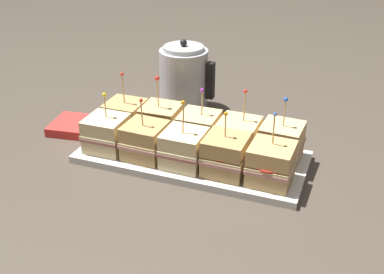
{
  "coord_description": "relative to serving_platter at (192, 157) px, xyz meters",
  "views": [
    {
      "loc": [
        0.36,
        -0.96,
        0.6
      ],
      "look_at": [
        0.0,
        0.0,
        0.06
      ],
      "focal_mm": 45.0,
      "sensor_mm": 36.0,
      "label": 1
    }
  ],
  "objects": [
    {
      "name": "sandwich_front_left",
      "position": [
        -0.1,
        -0.05,
        0.05
      ],
      "size": [
        0.1,
        0.1,
        0.15
      ],
      "color": "tan",
      "rests_on": "serving_platter"
    },
    {
      "name": "sandwich_front_far_left",
      "position": [
        -0.21,
        -0.05,
        0.05
      ],
      "size": [
        0.1,
        0.1,
        0.15
      ],
      "color": "beige",
      "rests_on": "serving_platter"
    },
    {
      "name": "kettle_steel",
      "position": [
        -0.13,
        0.29,
        0.09
      ],
      "size": [
        0.16,
        0.14,
        0.21
      ],
      "color": "#B7BABF",
      "rests_on": "ground_plane"
    },
    {
      "name": "sandwich_back_left",
      "position": [
        -0.1,
        0.05,
        0.05
      ],
      "size": [
        0.1,
        0.1,
        0.17
      ],
      "color": "tan",
      "rests_on": "serving_platter"
    },
    {
      "name": "sandwich_front_right",
      "position": [
        0.1,
        -0.05,
        0.05
      ],
      "size": [
        0.1,
        0.1,
        0.15
      ],
      "color": "tan",
      "rests_on": "serving_platter"
    },
    {
      "name": "sandwich_front_center",
      "position": [
        -0.0,
        -0.05,
        0.05
      ],
      "size": [
        0.1,
        0.1,
        0.17
      ],
      "color": "beige",
      "rests_on": "serving_platter"
    },
    {
      "name": "napkin_stack",
      "position": [
        -0.36,
        0.04,
        0.0
      ],
      "size": [
        0.13,
        0.13,
        0.02
      ],
      "color": "red",
      "rests_on": "ground_plane"
    },
    {
      "name": "sandwich_back_far_right",
      "position": [
        0.21,
        0.05,
        0.05
      ],
      "size": [
        0.1,
        0.1,
        0.16
      ],
      "color": "#DBB77A",
      "rests_on": "serving_platter"
    },
    {
      "name": "sandwich_back_far_left",
      "position": [
        -0.21,
        0.05,
        0.05
      ],
      "size": [
        0.1,
        0.1,
        0.17
      ],
      "color": "tan",
      "rests_on": "serving_platter"
    },
    {
      "name": "sandwich_back_right",
      "position": [
        0.1,
        0.05,
        0.05
      ],
      "size": [
        0.1,
        0.1,
        0.17
      ],
      "color": "#DBB77A",
      "rests_on": "serving_platter"
    },
    {
      "name": "ground_plane",
      "position": [
        0.0,
        0.0,
        -0.01
      ],
      "size": [
        6.0,
        6.0,
        0.0
      ],
      "primitive_type": "plane",
      "color": "#4C4238"
    },
    {
      "name": "serving_platter",
      "position": [
        0.0,
        0.0,
        0.0
      ],
      "size": [
        0.55,
        0.24,
        0.02
      ],
      "color": "silver",
      "rests_on": "ground_plane"
    },
    {
      "name": "sandwich_back_center",
      "position": [
        -0.0,
        0.05,
        0.05
      ],
      "size": [
        0.1,
        0.1,
        0.15
      ],
      "color": "#DBB77A",
      "rests_on": "serving_platter"
    },
    {
      "name": "sandwich_front_far_right",
      "position": [
        0.2,
        -0.05,
        0.05
      ],
      "size": [
        0.1,
        0.1,
        0.16
      ],
      "color": "tan",
      "rests_on": "serving_platter"
    }
  ]
}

